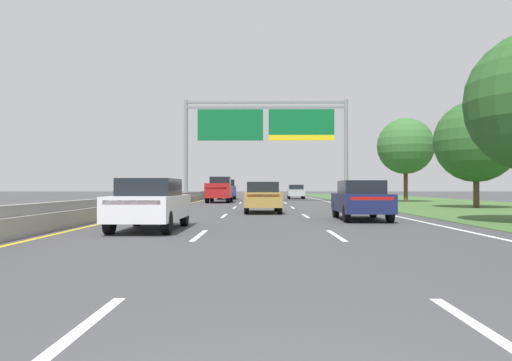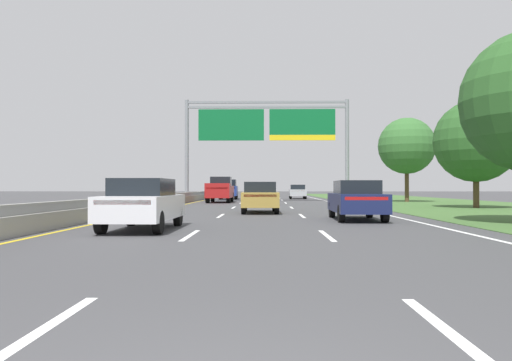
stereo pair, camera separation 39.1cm
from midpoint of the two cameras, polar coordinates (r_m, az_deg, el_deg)
ground_plane at (r=37.76m, az=1.12°, el=-2.76°), size 220.00×220.00×0.00m
lane_striping at (r=37.30m, az=1.12°, el=-2.78°), size 11.96×106.00×0.01m
grass_verge_right at (r=40.25m, az=21.42°, el=-2.57°), size 14.00×110.00×0.02m
median_barrier_concrete at (r=38.32m, az=-8.80°, el=-2.19°), size 0.60×110.00×0.85m
overhead_sign_gantry at (r=44.91m, az=1.51°, el=6.02°), size 15.06×0.42×9.33m
pickup_truck_red at (r=41.82m, az=-3.93°, el=-1.09°), size 2.02×5.41×2.20m
car_blue_left_lane_suv at (r=53.01m, az=-3.02°, el=-1.00°), size 2.03×4.75×2.11m
car_navy_right_lane_sedan at (r=19.96m, az=12.18°, el=-2.17°), size 1.91×4.44×1.57m
car_silver_right_lane_sedan at (r=54.85m, az=5.07°, el=-1.28°), size 1.92×4.44×1.57m
car_white_left_lane_sedan at (r=15.40m, az=-12.32°, el=-2.59°), size 1.84×4.41×1.57m
car_gold_centre_lane_sedan at (r=25.02m, az=0.91°, el=-1.90°), size 1.90×4.43×1.57m
roadside_tree_mid at (r=33.43m, az=24.58°, el=4.20°), size 5.11×5.11×6.73m
roadside_tree_far at (r=45.05m, az=17.42°, el=3.86°), size 4.95×4.95×7.41m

